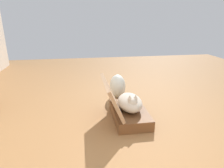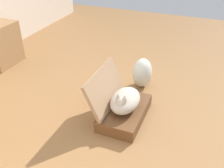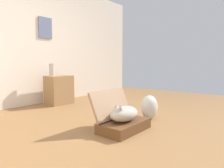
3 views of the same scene
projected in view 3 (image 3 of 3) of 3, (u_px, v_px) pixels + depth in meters
The scene contains 8 objects.
ground_plane at pixel (113, 127), 2.77m from camera, with size 7.68×7.68×0.00m, color olive.
wall_back at pixel (23, 40), 4.05m from camera, with size 6.40×0.15×2.60m.
suitcase_base at pixel (124, 126), 2.62m from camera, with size 0.67×0.40×0.13m, color brown.
suitcase_lid at pixel (111, 104), 2.73m from camera, with size 0.67×0.40×0.04m, color #9B7756.
cat at pixel (124, 114), 2.60m from camera, with size 0.52×0.28×0.24m.
plastic_bag_white at pixel (149, 107), 3.15m from camera, with size 0.30×0.23×0.36m, color silver.
side_table at pixel (59, 90), 4.29m from camera, with size 0.51×0.36×0.59m, color olive.
vase_tall at pixel (52, 70), 4.18m from camera, with size 0.11×0.11×0.25m, color #B7AD99.
Camera 3 is at (-2.10, -1.69, 0.86)m, focal length 33.17 mm.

